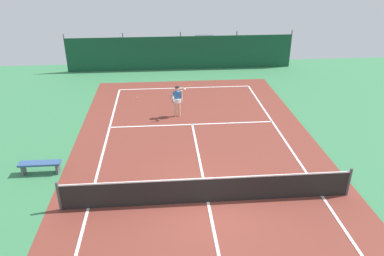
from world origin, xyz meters
The scene contains 9 objects.
ground_plane centered at (0.00, 0.00, 0.00)m, with size 36.00×36.00×0.00m, color #387A4C.
court_surface centered at (0.00, 0.00, 0.00)m, with size 11.02×26.60×0.01m.
tennis_net centered at (0.00, 0.00, 0.51)m, with size 10.12×0.10×1.10m.
back_fence centered at (0.00, 16.55, 0.67)m, with size 16.30×0.98×2.70m.
tennis_player centered at (-0.69, 7.51, 0.96)m, with size 0.67×0.78×1.64m.
tennis_ball_near_player centered at (-2.97, 10.36, 0.03)m, with size 0.07×0.07×0.07m, color #CCDB33.
tennis_ball_midcourt centered at (0.28, 12.17, 0.03)m, with size 0.07×0.07×0.07m, color #CCDB33.
parked_car centered at (2.09, 18.95, 0.84)m, with size 2.14×4.26×1.68m.
courtside_bench centered at (-6.31, 2.41, 0.37)m, with size 1.60×0.40×0.49m.
Camera 1 is at (-1.46, -10.52, 7.97)m, focal length 34.89 mm.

